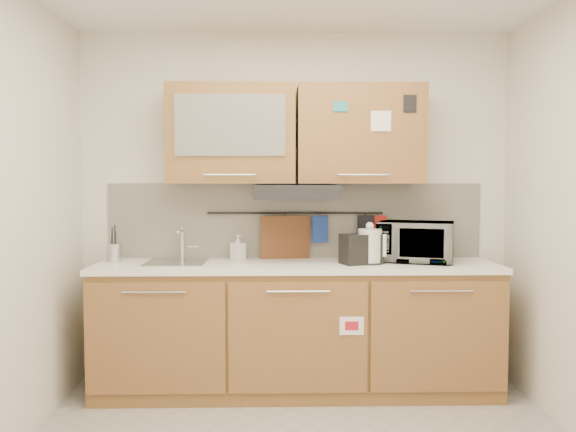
{
  "coord_description": "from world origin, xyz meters",
  "views": [
    {
      "loc": [
        -0.14,
        -2.73,
        1.48
      ],
      "look_at": [
        -0.06,
        1.05,
        1.26
      ],
      "focal_mm": 35.0,
      "sensor_mm": 36.0,
      "label": 1
    }
  ],
  "objects": [
    {
      "name": "countertop",
      "position": [
        0.0,
        1.19,
        0.9
      ],
      "size": [
        2.82,
        0.62,
        0.04
      ],
      "primitive_type": "cube",
      "color": "white",
      "rests_on": "base_cabinet"
    },
    {
      "name": "sink",
      "position": [
        -0.85,
        1.21,
        0.92
      ],
      "size": [
        0.42,
        0.4,
        0.26
      ],
      "color": "silver",
      "rests_on": "countertop"
    },
    {
      "name": "utensil_crock",
      "position": [
        -1.3,
        1.28,
        0.99
      ],
      "size": [
        0.12,
        0.12,
        0.26
      ],
      "rotation": [
        0.0,
        0.0,
        -0.13
      ],
      "color": "silver",
      "rests_on": "countertop"
    },
    {
      "name": "range_hood",
      "position": [
        0.0,
        1.25,
        1.42
      ],
      "size": [
        0.6,
        0.46,
        0.1
      ],
      "primitive_type": "cube",
      "color": "black",
      "rests_on": "upper_cabinets"
    },
    {
      "name": "backsplash",
      "position": [
        0.0,
        1.49,
        1.2
      ],
      "size": [
        2.8,
        0.02,
        0.56
      ],
      "primitive_type": "cube",
      "color": "silver",
      "rests_on": "countertop"
    },
    {
      "name": "oven_mitt",
      "position": [
        0.18,
        1.44,
        1.14
      ],
      "size": [
        0.12,
        0.08,
        0.2
      ],
      "primitive_type": "cube",
      "rotation": [
        0.0,
        0.0,
        0.43
      ],
      "color": "#223C9C",
      "rests_on": "utensil_rail"
    },
    {
      "name": "kettle",
      "position": [
        0.51,
        1.15,
        1.04
      ],
      "size": [
        0.22,
        0.21,
        0.29
      ],
      "rotation": [
        0.0,
        0.0,
        -0.32
      ],
      "color": "silver",
      "rests_on": "countertop"
    },
    {
      "name": "wall_back",
      "position": [
        0.0,
        1.5,
        1.3
      ],
      "size": [
        3.2,
        0.0,
        3.2
      ],
      "primitive_type": "plane",
      "rotation": [
        1.57,
        0.0,
        0.0
      ],
      "color": "silver",
      "rests_on": "ground"
    },
    {
      "name": "microwave",
      "position": [
        0.86,
        1.25,
        1.06
      ],
      "size": [
        0.61,
        0.5,
        0.29
      ],
      "primitive_type": "imported",
      "rotation": [
        0.0,
        0.0,
        -0.33
      ],
      "color": "#999999",
      "rests_on": "countertop"
    },
    {
      "name": "pot_holder",
      "position": [
        0.62,
        1.44,
        1.16
      ],
      "size": [
        0.13,
        0.03,
        0.15
      ],
      "primitive_type": "cube",
      "rotation": [
        0.0,
        0.0,
        0.1
      ],
      "color": "#B42118",
      "rests_on": "utensil_rail"
    },
    {
      "name": "cutting_board",
      "position": [
        -0.08,
        1.44,
        1.01
      ],
      "size": [
        0.37,
        0.08,
        0.46
      ],
      "primitive_type": "cube",
      "rotation": [
        0.0,
        0.0,
        0.16
      ],
      "color": "brown",
      "rests_on": "utensil_rail"
    },
    {
      "name": "soap_bottle",
      "position": [
        -0.42,
        1.36,
        1.01
      ],
      "size": [
        0.12,
        0.12,
        0.19
      ],
      "primitive_type": "imported",
      "rotation": [
        0.0,
        0.0,
        0.73
      ],
      "color": "#999999",
      "rests_on": "countertop"
    },
    {
      "name": "dark_pouch",
      "position": [
        0.53,
        1.44,
        1.14
      ],
      "size": [
        0.13,
        0.06,
        0.2
      ],
      "primitive_type": "cube",
      "rotation": [
        0.0,
        0.0,
        -0.2
      ],
      "color": "black",
      "rests_on": "utensil_rail"
    },
    {
      "name": "toaster",
      "position": [
        0.45,
        1.14,
        1.03
      ],
      "size": [
        0.31,
        0.25,
        0.21
      ],
      "rotation": [
        0.0,
        0.0,
        0.34
      ],
      "color": "black",
      "rests_on": "countertop"
    },
    {
      "name": "base_cabinet",
      "position": [
        0.0,
        1.19,
        0.41
      ],
      "size": [
        2.8,
        0.64,
        0.88
      ],
      "color": "olive",
      "rests_on": "floor"
    },
    {
      "name": "utensil_rail",
      "position": [
        0.0,
        1.45,
        1.26
      ],
      "size": [
        1.3,
        0.02,
        0.02
      ],
      "primitive_type": "cylinder",
      "rotation": [
        0.0,
        1.57,
        0.0
      ],
      "color": "black",
      "rests_on": "backsplash"
    },
    {
      "name": "upper_cabinets",
      "position": [
        -0.0,
        1.32,
        1.83
      ],
      "size": [
        1.82,
        0.37,
        0.7
      ],
      "color": "olive",
      "rests_on": "wall_back"
    }
  ]
}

